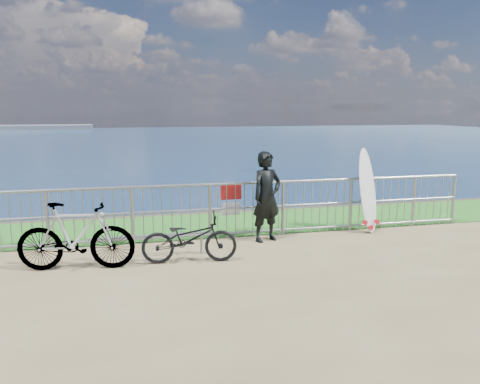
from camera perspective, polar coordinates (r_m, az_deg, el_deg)
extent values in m
plane|color=#1D651C|center=(10.48, -1.93, -3.91)|extent=(120.00, 120.00, 0.00)
cube|color=brown|center=(12.42, -2.98, -13.86)|extent=(120.00, 0.30, 5.00)
plane|color=navy|center=(97.58, -12.11, 5.60)|extent=(260.00, 260.00, 0.00)
cylinder|color=gray|center=(9.20, -0.63, 1.04)|extent=(10.00, 0.06, 0.06)
cylinder|color=gray|center=(9.29, -0.62, -1.97)|extent=(10.00, 0.05, 0.05)
cylinder|color=gray|center=(9.41, -0.61, -4.98)|extent=(10.00, 0.05, 0.05)
cylinder|color=gray|center=(9.22, -22.41, -3.22)|extent=(0.06, 0.06, 1.10)
cylinder|color=gray|center=(9.09, -13.03, -2.87)|extent=(0.06, 0.06, 1.10)
cylinder|color=gray|center=(9.21, -3.66, -2.45)|extent=(0.06, 0.06, 1.10)
cylinder|color=gray|center=(9.57, 5.24, -1.99)|extent=(0.06, 0.06, 1.10)
cylinder|color=gray|center=(10.14, 13.31, -1.53)|extent=(0.06, 0.06, 1.10)
cylinder|color=gray|center=(10.88, 20.40, -1.10)|extent=(0.06, 0.06, 1.10)
cylinder|color=gray|center=(11.46, 24.57, -0.84)|extent=(0.06, 0.06, 1.10)
cube|color=red|center=(9.27, -1.11, -0.01)|extent=(0.42, 0.02, 0.30)
cube|color=white|center=(9.27, -1.10, -0.02)|extent=(0.38, 0.01, 0.08)
cube|color=white|center=(9.34, -1.10, -2.06)|extent=(0.36, 0.02, 0.26)
imported|color=black|center=(9.04, 3.27, -0.58)|extent=(0.74, 0.62, 1.75)
ellipsoid|color=silver|center=(10.05, 15.31, 0.21)|extent=(0.58, 0.55, 1.77)
cone|color=red|center=(10.01, 14.78, -3.50)|extent=(0.11, 0.19, 0.11)
cone|color=red|center=(10.14, 16.13, -3.40)|extent=(0.11, 0.19, 0.11)
cone|color=red|center=(10.10, 15.43, -4.09)|extent=(0.11, 0.19, 0.11)
imported|color=black|center=(7.90, -6.19, -5.63)|extent=(1.64, 0.72, 0.84)
imported|color=black|center=(7.93, -19.37, -5.11)|extent=(1.90, 0.76, 1.11)
cylinder|color=gray|center=(8.25, -11.03, -5.27)|extent=(2.01, 0.05, 0.05)
cylinder|color=gray|center=(8.33, -17.27, -6.81)|extent=(0.04, 0.04, 0.39)
cylinder|color=gray|center=(8.38, -4.74, -6.26)|extent=(0.04, 0.04, 0.39)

